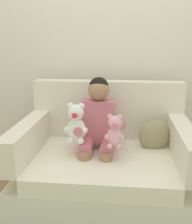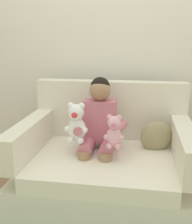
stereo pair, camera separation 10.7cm
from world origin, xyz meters
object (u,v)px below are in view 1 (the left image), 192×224
seated_child (98,125)px  plush_pink (115,132)px  plush_white (76,124)px  armchair (104,165)px  throw_pillow (155,136)px

seated_child → plush_pink: 0.24m
seated_child → plush_white: (-0.15, -0.12, 0.04)m
armchair → throw_pillow: (0.40, 0.14, 0.22)m
plush_pink → throw_pillow: size_ratio=0.94×
armchair → plush_pink: (0.08, -0.16, 0.34)m
plush_white → plush_pink: size_ratio=1.25×
throw_pillow → plush_white: bearing=-159.9°
plush_white → plush_pink: plush_white is taller
throw_pillow → armchair: bearing=-161.1°
throw_pillow → plush_pink: bearing=-137.1°
plush_pink → plush_white: bearing=-171.1°
armchair → plush_pink: bearing=-62.5°
plush_white → throw_pillow: (0.61, 0.22, -0.15)m
armchair → plush_white: 0.43m
armchair → throw_pillow: 0.48m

